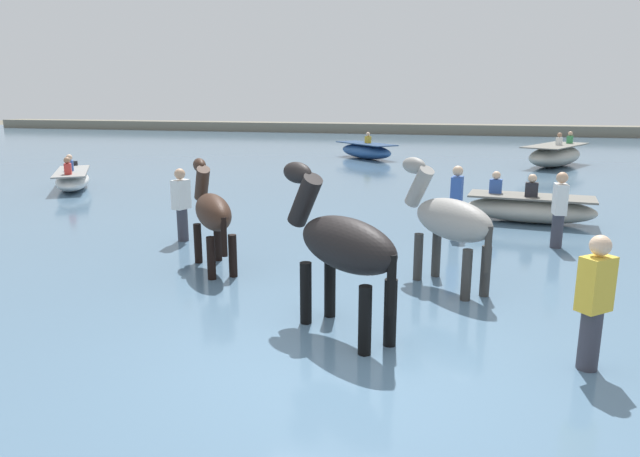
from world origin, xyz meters
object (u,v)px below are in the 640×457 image
horse_trailing_grey (449,222)px  person_onlooker_right (593,312)px  boat_near_port (555,156)px  person_spectator_far (559,215)px  boat_near_starboard (530,208)px  person_onlooker_left (182,209)px  boat_far_inshore (72,179)px  boat_mid_outer (366,151)px  horse_lead_dark_bay (212,214)px  horse_flank_black (342,247)px  person_wading_mid (456,205)px

horse_trailing_grey → person_onlooker_right: size_ratio=1.24×
boat_near_port → person_onlooker_right: (-1.91, -18.11, 0.17)m
person_onlooker_right → person_spectator_far: bearing=86.2°
boat_near_starboard → person_onlooker_left: (-6.40, -3.42, 0.30)m
boat_far_inshore → boat_near_port: size_ratio=0.70×
boat_mid_outer → person_onlooker_left: (-0.57, -15.51, 0.26)m
horse_lead_dark_bay → person_onlooker_left: 1.98m
boat_mid_outer → person_onlooker_right: (5.79, -19.10, 0.26)m
person_onlooker_right → person_spectator_far: same height
boat_near_port → person_onlooker_left: 16.71m
horse_lead_dark_bay → person_onlooker_right: size_ratio=1.18×
person_onlooker_left → horse_flank_black: bearing=-41.2°
person_wading_mid → person_spectator_far: bearing=-15.0°
horse_trailing_grey → boat_near_port: size_ratio=0.48×
boat_near_starboard → person_onlooker_left: bearing=-151.9°
boat_near_starboard → boat_near_port: bearing=80.4°
horse_lead_dark_bay → person_wading_mid: bearing=42.0°
person_onlooker_right → person_onlooker_left: (-6.36, 3.59, 0.00)m
boat_near_starboard → person_wading_mid: bearing=-132.4°
boat_mid_outer → person_onlooker_left: size_ratio=1.97×
horse_flank_black → boat_far_inshore: size_ratio=0.73×
boat_far_inshore → horse_lead_dark_bay: bearing=-39.6°
boat_mid_outer → horse_trailing_grey: bearing=-75.7°
horse_trailing_grey → boat_mid_outer: size_ratio=0.63×
horse_trailing_grey → boat_far_inshore: bearing=151.0°
person_onlooker_right → person_onlooker_left: 7.31m
horse_trailing_grey → boat_near_starboard: (1.52, 4.80, -0.63)m
boat_near_starboard → person_wading_mid: person_wading_mid is taller
horse_trailing_grey → person_spectator_far: 3.24m
boat_near_port → horse_trailing_grey: bearing=-102.0°
boat_far_inshore → boat_near_port: bearing=34.0°
horse_lead_dark_bay → person_onlooker_right: bearing=-23.1°
horse_lead_dark_bay → boat_near_port: (6.95, 15.97, -0.45)m
boat_far_inshore → person_onlooker_left: size_ratio=1.80×
boat_far_inshore → boat_mid_outer: 12.70m
boat_mid_outer → person_onlooker_left: bearing=-92.1°
horse_trailing_grey → boat_mid_outer: bearing=104.3°
horse_trailing_grey → boat_far_inshore: horse_trailing_grey is taller
person_spectator_far → boat_near_port: bearing=83.1°
boat_far_inshore → person_onlooker_left: bearing=-37.6°
horse_lead_dark_bay → horse_trailing_grey: horse_trailing_grey is taller
horse_lead_dark_bay → boat_near_starboard: horse_lead_dark_bay is taller
boat_mid_outer → boat_near_port: 7.77m
person_spectator_far → horse_flank_black: bearing=-121.9°
boat_near_port → person_spectator_far: bearing=-96.9°
horse_trailing_grey → boat_near_starboard: horse_trailing_grey is taller
horse_trailing_grey → boat_mid_outer: 17.44m
boat_mid_outer → person_spectator_far: 15.48m
horse_flank_black → boat_near_starboard: bearing=69.0°
horse_flank_black → person_onlooker_left: horse_flank_black is taller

